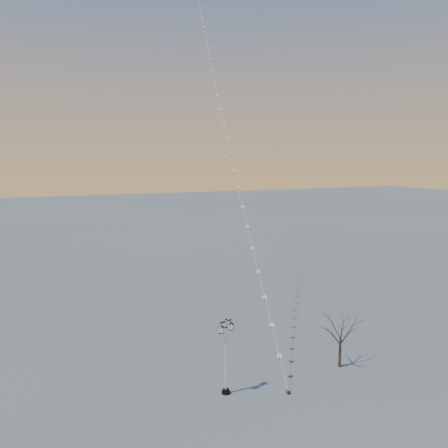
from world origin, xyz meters
TOP-DOWN VIEW (x-y plane):
  - ground at (0.00, 0.00)m, footprint 300.00×300.00m
  - street_lamp at (-3.02, 1.42)m, footprint 1.09×0.62m
  - bare_tree at (5.06, 1.62)m, footprint 2.11×2.11m
  - kite_train at (5.65, 22.51)m, footprint 11.49×45.70m

SIDE VIEW (x-z plane):
  - ground at x=0.00m, z-range 0.00..0.00m
  - bare_tree at x=5.06m, z-range 0.68..4.18m
  - street_lamp at x=-3.02m, z-range 0.24..4.69m
  - kite_train at x=5.65m, z-range -0.09..39.60m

